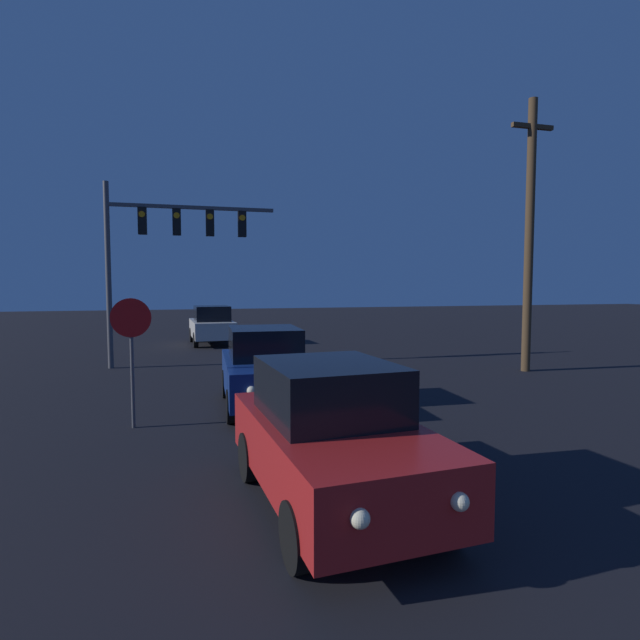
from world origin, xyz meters
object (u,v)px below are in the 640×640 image
Objects in this scene: car_near at (332,436)px; traffic_signal_mast at (164,239)px; car_far at (212,325)px; utility_pole at (529,233)px; car_mid at (265,368)px; stop_sign at (131,337)px.

car_near is 12.71m from traffic_signal_mast.
car_near is 18.08m from car_far.
utility_pole reaches higher than car_far.
traffic_signal_mast is at bearing -68.01° from car_mid.
utility_pole reaches higher than car_near.
utility_pole is at bearing -162.11° from car_mid.
car_near and car_far have the same top height.
car_near is at bearing -57.41° from stop_sign.
car_near is at bearing -138.79° from utility_pole.
stop_sign is 0.29× the size of utility_pole.
car_near is 12.41m from utility_pole.
utility_pole is at bearing -20.20° from traffic_signal_mast.
car_near is at bearing 92.23° from car_mid.
stop_sign is (-2.77, 4.33, 0.89)m from car_near.
car_mid is 12.74m from car_far.
stop_sign is at bearing -163.34° from utility_pole.
utility_pole is at bearing -142.72° from car_near.
traffic_signal_mast reaches higher than stop_sign.
utility_pole is (9.44, -10.24, 3.56)m from car_far.
car_far is at bearing 72.83° from traffic_signal_mast.
utility_pole is (8.94, 7.83, 3.56)m from car_near.
car_far is (-0.50, 12.73, 0.00)m from car_mid.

